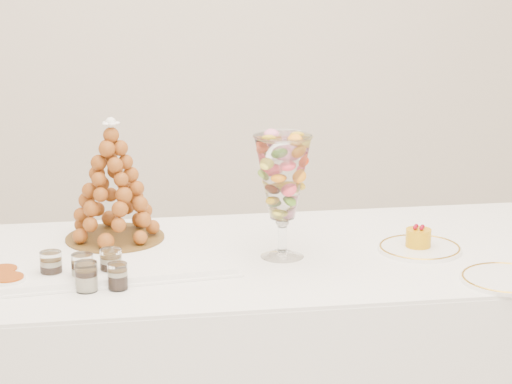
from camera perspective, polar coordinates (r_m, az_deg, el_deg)
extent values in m
cube|color=white|center=(2.82, -1.95, -3.81)|extent=(2.07, 0.85, 0.01)
cube|color=white|center=(2.84, -8.71, -3.51)|extent=(0.71, 0.57, 0.02)
cylinder|color=white|center=(2.82, 1.50, -3.50)|extent=(0.12, 0.12, 0.02)
cylinder|color=white|center=(2.80, 1.51, -2.49)|extent=(0.03, 0.03, 0.08)
sphere|color=white|center=(2.79, 1.51, -1.67)|extent=(0.04, 0.04, 0.04)
cylinder|color=white|center=(2.90, 9.33, -3.21)|extent=(0.24, 0.24, 0.01)
cylinder|color=white|center=(2.71, 14.14, -4.86)|extent=(0.24, 0.24, 0.01)
cylinder|color=white|center=(2.68, -11.63, -4.17)|extent=(0.07, 0.07, 0.08)
cylinder|color=white|center=(2.64, -9.88, -4.33)|extent=(0.07, 0.07, 0.08)
cylinder|color=white|center=(2.67, -8.29, -4.05)|extent=(0.07, 0.07, 0.08)
cylinder|color=white|center=(2.59, -9.67, -4.78)|extent=(0.06, 0.06, 0.08)
cylinder|color=white|center=(2.59, -7.91, -4.79)|extent=(0.06, 0.06, 0.07)
cylinder|color=white|center=(2.73, -14.21, -4.56)|extent=(0.08, 0.08, 0.03)
cylinder|color=white|center=(2.65, -14.00, -5.07)|extent=(0.09, 0.09, 0.03)
cylinder|color=brown|center=(2.93, -8.06, -2.60)|extent=(0.29, 0.29, 0.01)
cone|color=brown|center=(2.88, -8.18, 0.71)|extent=(0.24, 0.24, 0.34)
sphere|color=white|center=(2.85, -8.31, 3.88)|extent=(0.03, 0.03, 0.03)
cylinder|color=#D49709|center=(2.90, 9.26, -2.60)|extent=(0.07, 0.07, 0.05)
sphere|color=maroon|center=(2.90, 9.50, -1.96)|extent=(0.01, 0.01, 0.01)
sphere|color=maroon|center=(2.90, 9.14, -1.92)|extent=(0.01, 0.01, 0.01)
sphere|color=maroon|center=(2.88, 9.08, -2.02)|extent=(0.01, 0.01, 0.01)
sphere|color=maroon|center=(2.88, 9.43, -2.06)|extent=(0.01, 0.01, 0.01)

